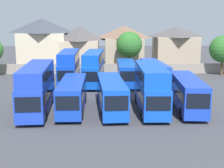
# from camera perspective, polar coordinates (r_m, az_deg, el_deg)

# --- Properties ---
(ground) EXTENTS (140.00, 140.00, 0.00)m
(ground) POSITION_cam_1_polar(r_m,az_deg,el_deg) (51.89, -0.43, 0.75)
(ground) COLOR #424247
(depot_boundary_wall) EXTENTS (56.00, 0.50, 1.80)m
(depot_boundary_wall) POSITION_cam_1_polar(r_m,az_deg,el_deg) (57.85, -0.55, 2.76)
(depot_boundary_wall) COLOR gray
(depot_boundary_wall) RESTS_ON ground
(bus_1) EXTENTS (3.27, 11.55, 4.92)m
(bus_1) POSITION_cam_1_polar(r_m,az_deg,el_deg) (34.56, -13.31, -0.29)
(bus_1) COLOR blue
(bus_1) RESTS_ON ground
(bus_2) EXTENTS (2.63, 10.27, 3.27)m
(bus_2) POSITION_cam_1_polar(r_m,az_deg,el_deg) (34.26, -7.10, -1.71)
(bus_2) COLOR #163EBF
(bus_2) RESTS_ON ground
(bus_3) EXTENTS (3.16, 10.64, 3.38)m
(bus_3) POSITION_cam_1_polar(r_m,az_deg,el_deg) (33.79, -0.14, -1.70)
(bus_3) COLOR blue
(bus_3) RESTS_ON ground
(bus_4) EXTENTS (2.76, 10.57, 4.86)m
(bus_4) POSITION_cam_1_polar(r_m,az_deg,el_deg) (34.14, 6.96, -0.27)
(bus_4) COLOR blue
(bus_4) RESTS_ON ground
(bus_5) EXTENTS (3.18, 10.69, 3.48)m
(bus_5) POSITION_cam_1_polar(r_m,az_deg,el_deg) (35.30, 13.37, -1.36)
(bus_5) COLOR blue
(bus_5) RESTS_ON ground
(bus_6) EXTENTS (2.72, 10.64, 5.03)m
(bus_6) POSITION_cam_1_polar(r_m,az_deg,el_deg) (48.14, -7.71, 3.22)
(bus_6) COLOR blue
(bus_6) RESTS_ON ground
(bus_7) EXTENTS (3.15, 10.83, 4.94)m
(bus_7) POSITION_cam_1_polar(r_m,az_deg,el_deg) (47.80, -3.31, 3.19)
(bus_7) COLOR blue
(bus_7) RESTS_ON ground
(bus_8) EXTENTS (2.80, 10.79, 3.32)m
(bus_8) POSITION_cam_1_polar(r_m,az_deg,el_deg) (48.10, 2.60, 2.19)
(bus_8) COLOR blue
(bus_8) RESTS_ON ground
(bus_9) EXTENTS (3.10, 11.16, 3.42)m
(bus_9) POSITION_cam_1_polar(r_m,az_deg,el_deg) (48.00, 7.59, 2.15)
(bus_9) COLOR blue
(bus_9) RESTS_ON ground
(house_terrace_left) EXTENTS (9.96, 6.57, 9.92)m
(house_terrace_left) POSITION_cam_1_polar(r_m,az_deg,el_deg) (67.27, -12.36, 7.28)
(house_terrace_left) COLOR beige
(house_terrace_left) RESTS_ON ground
(house_terrace_centre) EXTENTS (7.96, 7.97, 8.25)m
(house_terrace_centre) POSITION_cam_1_polar(r_m,az_deg,el_deg) (65.87, -5.79, 6.67)
(house_terrace_centre) COLOR #C6B293
(house_terrace_centre) RESTS_ON ground
(house_terrace_right) EXTENTS (8.06, 7.57, 8.52)m
(house_terrace_right) POSITION_cam_1_polar(r_m,az_deg,el_deg) (66.00, 2.14, 6.84)
(house_terrace_right) COLOR tan
(house_terrace_right) RESTS_ON ground
(house_terrace_far_right) EXTENTS (9.14, 8.08, 8.19)m
(house_terrace_far_right) POSITION_cam_1_polar(r_m,az_deg,el_deg) (69.09, 11.31, 6.69)
(house_terrace_far_right) COLOR tan
(house_terrace_far_right) RESTS_ON ground
(tree_left_of_lot) EXTENTS (4.74, 4.74, 6.97)m
(tree_left_of_lot) POSITION_cam_1_polar(r_m,az_deg,el_deg) (59.22, 19.28, 5.91)
(tree_left_of_lot) COLOR brown
(tree_left_of_lot) RESTS_ON ground
(tree_right_of_lot) EXTENTS (4.86, 4.86, 7.51)m
(tree_right_of_lot) POSITION_cam_1_polar(r_m,az_deg,el_deg) (60.05, 3.11, 7.04)
(tree_right_of_lot) COLOR brown
(tree_right_of_lot) RESTS_ON ground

